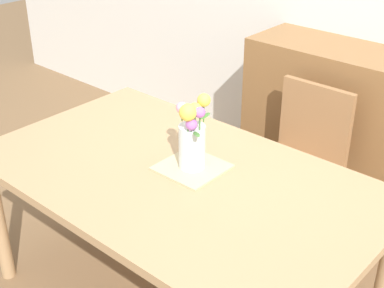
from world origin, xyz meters
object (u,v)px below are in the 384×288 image
Objects in this scene: dining_table at (177,189)px; dresser at (358,135)px; flower_vase at (193,135)px; chair_far at (302,155)px.

dining_table is 1.36m from dresser.
dining_table is at bearing -102.42° from flower_vase.
dining_table is at bearing -99.68° from dresser.
flower_vase is (0.02, 0.08, 0.24)m from dining_table.
chair_far is 0.64× the size of dresser.
dresser is at bearing 80.50° from flower_vase.
dining_table is 1.99× the size of chair_far.
chair_far is 0.89m from flower_vase.
chair_far is at bearing 82.30° from dining_table.
dresser is at bearing 80.32° from dining_table.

